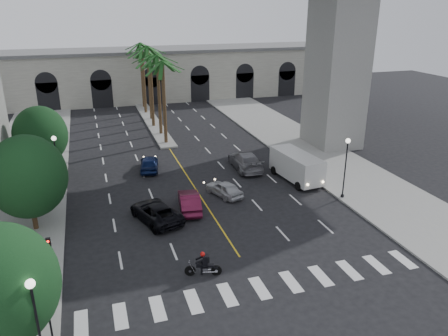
{
  "coord_description": "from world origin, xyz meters",
  "views": [
    {
      "loc": [
        -8.49,
        -21.21,
        15.55
      ],
      "look_at": [
        0.19,
        6.0,
        4.79
      ],
      "focal_mm": 35.0,
      "sensor_mm": 36.0,
      "label": 1
    }
  ],
  "objects_px": {
    "traffic_signal_far": "(51,256)",
    "pedestrian_b": "(22,263)",
    "lamp_post_right": "(346,163)",
    "motorcycle_rider": "(204,265)",
    "car_a": "(224,189)",
    "cargo_van": "(297,166)",
    "car_d": "(245,161)",
    "car_c": "(156,212)",
    "lamp_post_left_far": "(57,160)",
    "car_b": "(189,201)",
    "traffic_signal_near": "(46,300)",
    "lamp_post_left_near": "(37,323)",
    "car_e": "(149,163)",
    "pedestrian_a": "(23,270)"
  },
  "relations": [
    {
      "from": "lamp_post_left_far",
      "to": "pedestrian_b",
      "type": "xyz_separation_m",
      "value": [
        -1.86,
        -12.07,
        -2.29
      ]
    },
    {
      "from": "motorcycle_rider",
      "to": "car_b",
      "type": "height_order",
      "value": "motorcycle_rider"
    },
    {
      "from": "pedestrian_a",
      "to": "traffic_signal_near",
      "type": "bearing_deg",
      "value": -64.68
    },
    {
      "from": "pedestrian_b",
      "to": "traffic_signal_far",
      "type": "bearing_deg",
      "value": -37.52
    },
    {
      "from": "lamp_post_left_far",
      "to": "car_a",
      "type": "distance_m",
      "value": 14.34
    },
    {
      "from": "pedestrian_a",
      "to": "pedestrian_b",
      "type": "xyz_separation_m",
      "value": [
        -0.19,
        0.84,
        -0.05
      ]
    },
    {
      "from": "car_a",
      "to": "cargo_van",
      "type": "relative_size",
      "value": 0.61
    },
    {
      "from": "traffic_signal_far",
      "to": "pedestrian_b",
      "type": "height_order",
      "value": "traffic_signal_far"
    },
    {
      "from": "lamp_post_left_far",
      "to": "car_b",
      "type": "bearing_deg",
      "value": -31.93
    },
    {
      "from": "car_a",
      "to": "pedestrian_b",
      "type": "xyz_separation_m",
      "value": [
        -15.28,
        -7.72,
        0.27
      ]
    },
    {
      "from": "traffic_signal_near",
      "to": "cargo_van",
      "type": "bearing_deg",
      "value": 36.59
    },
    {
      "from": "lamp_post_left_far",
      "to": "traffic_signal_far",
      "type": "distance_m",
      "value": 14.52
    },
    {
      "from": "car_a",
      "to": "car_b",
      "type": "height_order",
      "value": "car_b"
    },
    {
      "from": "motorcycle_rider",
      "to": "car_b",
      "type": "relative_size",
      "value": 0.49
    },
    {
      "from": "lamp_post_left_far",
      "to": "pedestrian_a",
      "type": "bearing_deg",
      "value": -97.39
    },
    {
      "from": "lamp_post_left_near",
      "to": "motorcycle_rider",
      "type": "xyz_separation_m",
      "value": [
        8.65,
        5.73,
        -2.48
      ]
    },
    {
      "from": "car_b",
      "to": "lamp_post_left_near",
      "type": "bearing_deg",
      "value": 63.99
    },
    {
      "from": "lamp_post_left_near",
      "to": "traffic_signal_near",
      "type": "xyz_separation_m",
      "value": [
        0.1,
        2.5,
        -0.71
      ]
    },
    {
      "from": "motorcycle_rider",
      "to": "car_a",
      "type": "relative_size",
      "value": 0.57
    },
    {
      "from": "lamp_post_left_near",
      "to": "car_e",
      "type": "height_order",
      "value": "lamp_post_left_near"
    },
    {
      "from": "car_d",
      "to": "pedestrian_a",
      "type": "bearing_deg",
      "value": 39.57
    },
    {
      "from": "traffic_signal_far",
      "to": "cargo_van",
      "type": "height_order",
      "value": "traffic_signal_far"
    },
    {
      "from": "lamp_post_left_near",
      "to": "car_b",
      "type": "bearing_deg",
      "value": 56.28
    },
    {
      "from": "lamp_post_right",
      "to": "pedestrian_b",
      "type": "distance_m",
      "value": 25.1
    },
    {
      "from": "lamp_post_left_near",
      "to": "car_e",
      "type": "xyz_separation_m",
      "value": [
        8.18,
        24.81,
        -2.49
      ]
    },
    {
      "from": "lamp_post_left_far",
      "to": "traffic_signal_near",
      "type": "xyz_separation_m",
      "value": [
        0.1,
        -18.5,
        -0.71
      ]
    },
    {
      "from": "lamp_post_left_near",
      "to": "lamp_post_right",
      "type": "xyz_separation_m",
      "value": [
        22.8,
        13.0,
        0.0
      ]
    },
    {
      "from": "lamp_post_right",
      "to": "car_e",
      "type": "xyz_separation_m",
      "value": [
        -14.62,
        11.81,
        -2.49
      ]
    },
    {
      "from": "car_b",
      "to": "traffic_signal_near",
      "type": "bearing_deg",
      "value": 59.24
    },
    {
      "from": "lamp_post_left_near",
      "to": "car_d",
      "type": "relative_size",
      "value": 0.91
    },
    {
      "from": "motorcycle_rider",
      "to": "car_d",
      "type": "relative_size",
      "value": 0.38
    },
    {
      "from": "car_a",
      "to": "pedestrian_a",
      "type": "height_order",
      "value": "pedestrian_a"
    },
    {
      "from": "traffic_signal_far",
      "to": "pedestrian_a",
      "type": "height_order",
      "value": "traffic_signal_far"
    },
    {
      "from": "motorcycle_rider",
      "to": "car_d",
      "type": "distance_m",
      "value": 18.77
    },
    {
      "from": "motorcycle_rider",
      "to": "pedestrian_b",
      "type": "bearing_deg",
      "value": 179.16
    },
    {
      "from": "car_c",
      "to": "cargo_van",
      "type": "bearing_deg",
      "value": 178.22
    },
    {
      "from": "motorcycle_rider",
      "to": "car_b",
      "type": "xyz_separation_m",
      "value": [
        1.25,
        9.1,
        0.01
      ]
    },
    {
      "from": "car_c",
      "to": "pedestrian_a",
      "type": "distance_m",
      "value": 10.43
    },
    {
      "from": "car_b",
      "to": "car_e",
      "type": "height_order",
      "value": "car_b"
    },
    {
      "from": "traffic_signal_far",
      "to": "pedestrian_b",
      "type": "relative_size",
      "value": 2.34
    },
    {
      "from": "traffic_signal_far",
      "to": "car_c",
      "type": "xyz_separation_m",
      "value": [
        6.94,
        7.31,
        -1.78
      ]
    },
    {
      "from": "lamp_post_right",
      "to": "motorcycle_rider",
      "type": "height_order",
      "value": "lamp_post_right"
    },
    {
      "from": "traffic_signal_near",
      "to": "car_a",
      "type": "height_order",
      "value": "traffic_signal_near"
    },
    {
      "from": "lamp_post_left_near",
      "to": "cargo_van",
      "type": "bearing_deg",
      "value": 40.65
    },
    {
      "from": "lamp_post_left_near",
      "to": "car_b",
      "type": "relative_size",
      "value": 1.18
    },
    {
      "from": "car_d",
      "to": "car_c",
      "type": "bearing_deg",
      "value": 42.19
    },
    {
      "from": "traffic_signal_far",
      "to": "car_b",
      "type": "bearing_deg",
      "value": 40.37
    },
    {
      "from": "lamp_post_left_near",
      "to": "motorcycle_rider",
      "type": "relative_size",
      "value": 2.42
    },
    {
      "from": "motorcycle_rider",
      "to": "cargo_van",
      "type": "relative_size",
      "value": 0.35
    },
    {
      "from": "motorcycle_rider",
      "to": "pedestrian_b",
      "type": "height_order",
      "value": "pedestrian_b"
    }
  ]
}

